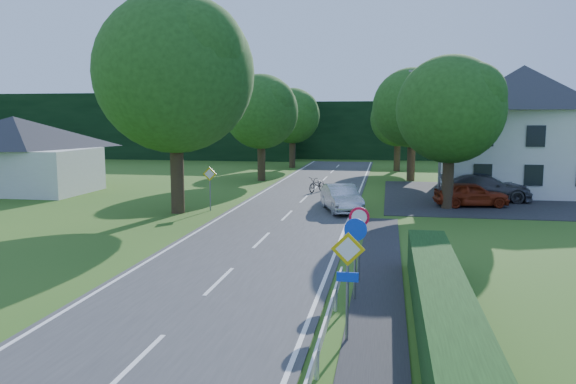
% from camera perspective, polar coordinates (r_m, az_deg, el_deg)
% --- Properties ---
extents(road, '(7.00, 80.00, 0.04)m').
position_cam_1_polar(road, '(25.55, -1.71, -3.99)').
color(road, '#363739').
rests_on(road, ground).
extents(parking_pad, '(14.00, 16.00, 0.04)m').
position_cam_1_polar(parking_pad, '(38.45, 20.30, -0.52)').
color(parking_pad, '#232326').
rests_on(parking_pad, ground).
extents(line_edge_left, '(0.12, 80.00, 0.01)m').
position_cam_1_polar(line_edge_left, '(26.39, -8.65, -3.64)').
color(line_edge_left, white).
rests_on(line_edge_left, road).
extents(line_edge_right, '(0.12, 80.00, 0.01)m').
position_cam_1_polar(line_edge_right, '(25.09, 5.59, -4.18)').
color(line_edge_right, white).
rests_on(line_edge_right, road).
extents(line_centre, '(0.12, 80.00, 0.01)m').
position_cam_1_polar(line_centre, '(25.54, -1.71, -3.93)').
color(line_centre, white).
rests_on(line_centre, road).
extents(tree_main, '(9.40, 9.40, 11.64)m').
position_cam_1_polar(tree_main, '(30.59, -11.37, 8.72)').
color(tree_main, '#1F4715').
rests_on(tree_main, ground).
extents(tree_left_far, '(7.00, 7.00, 8.58)m').
position_cam_1_polar(tree_left_far, '(45.64, -2.74, 6.54)').
color(tree_left_far, '#1F4715').
rests_on(tree_left_far, ground).
extents(tree_right_far, '(7.40, 7.40, 9.09)m').
position_cam_1_polar(tree_right_far, '(46.53, 12.49, 6.71)').
color(tree_right_far, '#1F4715').
rests_on(tree_right_far, ground).
extents(tree_left_back, '(6.60, 6.60, 8.07)m').
position_cam_1_polar(tree_left_back, '(57.31, 0.44, 6.52)').
color(tree_left_back, '#1F4715').
rests_on(tree_left_back, ground).
extents(tree_right_back, '(6.20, 6.20, 7.56)m').
position_cam_1_polar(tree_right_back, '(54.51, 11.08, 6.06)').
color(tree_right_back, '#1F4715').
rests_on(tree_right_back, ground).
extents(tree_right_mid, '(7.00, 7.00, 8.58)m').
position_cam_1_polar(tree_right_mid, '(32.67, 16.10, 5.81)').
color(tree_right_mid, '#1F4715').
rests_on(tree_right_mid, ground).
extents(treeline_left, '(44.00, 6.00, 8.00)m').
position_cam_1_polar(treeline_left, '(74.30, -16.48, 6.45)').
color(treeline_left, black).
rests_on(treeline_left, ground).
extents(treeline_right, '(30.00, 5.00, 7.00)m').
position_cam_1_polar(treeline_right, '(70.56, 12.51, 6.12)').
color(treeline_right, black).
rests_on(treeline_right, ground).
extents(bungalow_left, '(11.00, 6.50, 5.20)m').
position_cam_1_polar(bungalow_left, '(42.75, -25.98, 3.59)').
color(bungalow_left, silver).
rests_on(bungalow_left, ground).
extents(house_white, '(10.60, 8.40, 8.60)m').
position_cam_1_polar(house_white, '(41.45, 22.59, 6.02)').
color(house_white, silver).
rests_on(house_white, ground).
extents(streetlight, '(2.03, 0.18, 8.00)m').
position_cam_1_polar(streetlight, '(34.62, 15.05, 6.22)').
color(streetlight, slate).
rests_on(streetlight, ground).
extents(sign_priority_right, '(0.78, 0.09, 2.59)m').
position_cam_1_polar(sign_priority_right, '(12.94, 6.09, -7.52)').
color(sign_priority_right, slate).
rests_on(sign_priority_right, ground).
extents(sign_roundabout, '(0.64, 0.08, 2.37)m').
position_cam_1_polar(sign_roundabout, '(15.88, 6.86, -5.14)').
color(sign_roundabout, slate).
rests_on(sign_roundabout, ground).
extents(sign_speed_limit, '(0.64, 0.11, 2.37)m').
position_cam_1_polar(sign_speed_limit, '(17.81, 7.23, -3.43)').
color(sign_speed_limit, slate).
rests_on(sign_speed_limit, ground).
extents(sign_priority_left, '(0.78, 0.09, 2.44)m').
position_cam_1_polar(sign_priority_left, '(31.20, -7.95, 1.23)').
color(sign_priority_left, slate).
rests_on(sign_priority_left, ground).
extents(moving_car, '(2.80, 4.70, 1.46)m').
position_cam_1_polar(moving_car, '(30.71, 5.45, -0.62)').
color(moving_car, '#B7B6BB').
rests_on(moving_car, road).
extents(motorcycle, '(1.37, 2.09, 1.04)m').
position_cam_1_polar(motorcycle, '(38.52, 2.96, 0.77)').
color(motorcycle, black).
rests_on(motorcycle, road).
extents(parked_car_red, '(4.40, 2.40, 1.42)m').
position_cam_1_polar(parked_car_red, '(33.97, 18.12, -0.21)').
color(parked_car_red, maroon).
rests_on(parked_car_red, parking_pad).
extents(parked_car_silver_a, '(5.09, 3.00, 1.59)m').
position_cam_1_polar(parked_car_silver_a, '(40.26, 18.75, 1.06)').
color(parked_car_silver_a, silver).
rests_on(parked_car_silver_a, parking_pad).
extents(parked_car_grey, '(5.50, 2.35, 1.58)m').
position_cam_1_polar(parked_car_grey, '(36.56, 19.41, 0.40)').
color(parked_car_grey, '#464549').
rests_on(parked_car_grey, parking_pad).
extents(parked_car_silver_b, '(5.33, 3.87, 1.35)m').
position_cam_1_polar(parked_car_silver_b, '(38.89, 22.93, 0.47)').
color(parked_car_silver_b, '#9F9EA5').
rests_on(parked_car_silver_b, parking_pad).
extents(parasol, '(1.88, 1.91, 1.69)m').
position_cam_1_polar(parasol, '(39.07, 16.47, 1.04)').
color(parasol, red).
rests_on(parasol, parking_pad).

